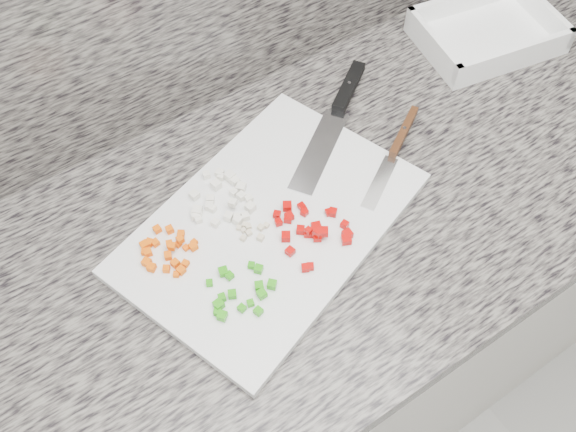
# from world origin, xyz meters

# --- Properties ---
(cabinet) EXTENTS (3.92, 0.62, 0.86)m
(cabinet) POSITION_xyz_m (0.00, 1.44, 0.43)
(cabinet) COLOR silver
(cabinet) RESTS_ON ground
(countertop) EXTENTS (3.96, 0.64, 0.04)m
(countertop) POSITION_xyz_m (0.00, 1.44, 0.88)
(countertop) COLOR #67625A
(countertop) RESTS_ON cabinet
(cutting_board) EXTENTS (0.53, 0.43, 0.02)m
(cutting_board) POSITION_xyz_m (-0.03, 1.45, 0.91)
(cutting_board) COLOR silver
(cutting_board) RESTS_ON countertop
(carrot_pile) EXTENTS (0.09, 0.10, 0.02)m
(carrot_pile) POSITION_xyz_m (-0.19, 1.49, 0.92)
(carrot_pile) COLOR #EA5805
(carrot_pile) RESTS_ON cutting_board
(onion_pile) EXTENTS (0.10, 0.12, 0.02)m
(onion_pile) POSITION_xyz_m (-0.07, 1.52, 0.92)
(onion_pile) COLOR white
(onion_pile) RESTS_ON cutting_board
(green_pepper_pile) EXTENTS (0.10, 0.10, 0.01)m
(green_pepper_pile) POSITION_xyz_m (-0.14, 1.37, 0.92)
(green_pepper_pile) COLOR #25930D
(green_pepper_pile) RESTS_ON cutting_board
(red_pepper_pile) EXTENTS (0.11, 0.12, 0.02)m
(red_pepper_pile) POSITION_xyz_m (0.01, 1.40, 0.92)
(red_pepper_pile) COLOR #AE0402
(red_pepper_pile) RESTS_ON cutting_board
(garlic_pile) EXTENTS (0.05, 0.05, 0.01)m
(garlic_pile) POSITION_xyz_m (-0.07, 1.45, 0.92)
(garlic_pile) COLOR beige
(garlic_pile) RESTS_ON cutting_board
(chef_knife) EXTENTS (0.27, 0.20, 0.02)m
(chef_knife) POSITION_xyz_m (0.19, 1.58, 0.92)
(chef_knife) COLOR silver
(chef_knife) RESTS_ON cutting_board
(paring_knife) EXTENTS (0.20, 0.13, 0.02)m
(paring_knife) POSITION_xyz_m (0.22, 1.45, 0.92)
(paring_knife) COLOR silver
(paring_knife) RESTS_ON cutting_board
(tray) EXTENTS (0.28, 0.23, 0.05)m
(tray) POSITION_xyz_m (0.55, 1.58, 0.92)
(tray) COLOR white
(tray) RESTS_ON countertop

